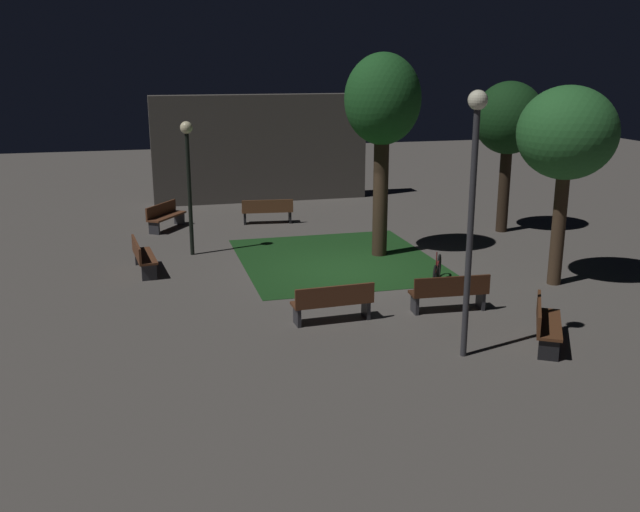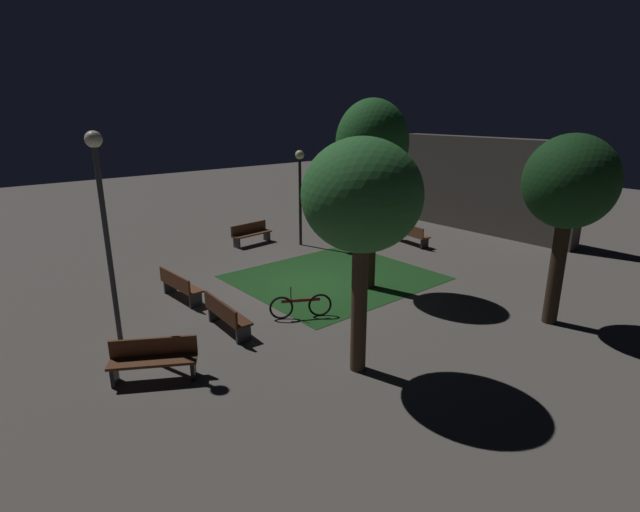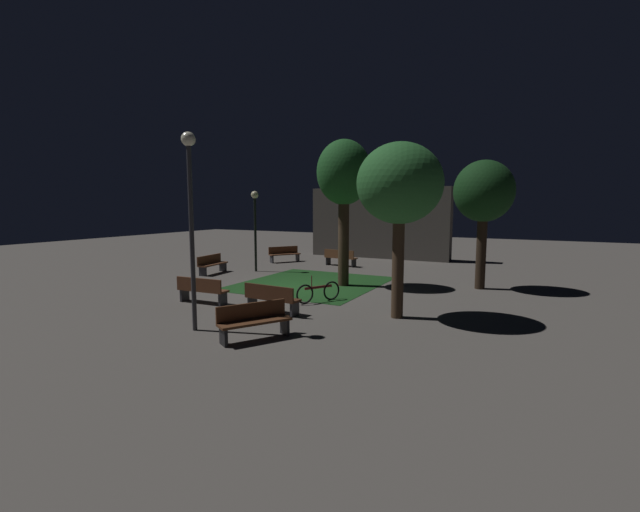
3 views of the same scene
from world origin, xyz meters
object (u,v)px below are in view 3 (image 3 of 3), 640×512
at_px(bench_lawn_edge, 202,289).
at_px(lamp_post_path_center, 255,216).
at_px(bench_by_lamp, 340,257).
at_px(bench_path_side, 284,254).
at_px(tree_near_wall, 400,185).
at_px(bench_near_trees, 271,298).
at_px(bench_front_left, 254,320).
at_px(tree_back_left, 344,176).
at_px(bench_front_right, 212,263).
at_px(tree_tall_center, 484,193).
at_px(bicycle, 318,292).
at_px(lamp_post_plaza_east, 190,200).

distance_m(bench_lawn_edge, lamp_post_path_center, 7.36).
distance_m(bench_lawn_edge, bench_by_lamp, 10.10).
distance_m(bench_path_side, tree_near_wall, 13.36).
distance_m(bench_lawn_edge, bench_near_trees, 2.77).
bearing_deg(tree_near_wall, lamp_post_path_center, 149.19).
xyz_separation_m(bench_front_left, tree_back_left, (-0.95, 7.40, 3.91)).
xyz_separation_m(bench_near_trees, tree_near_wall, (3.52, 1.28, 3.33)).
xyz_separation_m(bench_front_right, lamp_post_path_center, (1.46, 1.53, 2.24)).
relative_size(bench_front_right, tree_tall_center, 0.37).
height_order(bench_by_lamp, tree_tall_center, tree_tall_center).
bearing_deg(bench_by_lamp, bench_front_right, -130.86).
height_order(bench_front_left, bicycle, bicycle).
bearing_deg(bench_lawn_edge, bench_front_left, -31.15).
bearing_deg(bench_by_lamp, tree_tall_center, -22.77).
distance_m(bench_front_right, tree_near_wall, 11.43).
bearing_deg(lamp_post_path_center, tree_tall_center, 2.31).
xyz_separation_m(tree_near_wall, tree_back_left, (-3.44, 3.82, 0.58)).
xyz_separation_m(bench_lawn_edge, tree_back_left, (2.85, 5.10, 3.91)).
xyz_separation_m(tree_near_wall, bicycle, (-2.96, 0.71, -3.47)).
distance_m(tree_back_left, bicycle, 5.12).
bearing_deg(bicycle, tree_back_left, 98.83).
bearing_deg(bench_path_side, bicycle, -51.52).
height_order(bench_near_trees, bench_front_left, same).
bearing_deg(bench_path_side, lamp_post_path_center, -80.26).
distance_m(tree_back_left, lamp_post_plaza_east, 7.62).
relative_size(bench_lawn_edge, bench_front_right, 0.99).
bearing_deg(tree_back_left, bench_lawn_edge, -119.17).
bearing_deg(lamp_post_plaza_east, bench_by_lamp, 97.18).
relative_size(bench_by_lamp, bench_front_left, 1.03).
bearing_deg(tree_tall_center, lamp_post_path_center, -177.69).
relative_size(bench_near_trees, bench_front_left, 1.02).
height_order(bench_by_lamp, bicycle, bicycle).
distance_m(bench_front_right, tree_tall_center, 12.44).
relative_size(bench_by_lamp, tree_tall_center, 0.37).
bearing_deg(bicycle, tree_tall_center, 47.63).
bearing_deg(tree_tall_center, bicycle, -132.37).
height_order(bench_front_left, bench_path_side, same).
relative_size(bench_front_right, tree_back_left, 0.32).
bearing_deg(bench_path_side, bench_lawn_edge, -72.77).
bearing_deg(bicycle, bench_front_right, 157.60).
xyz_separation_m(tree_near_wall, tree_tall_center, (1.57, 5.68, -0.10)).
bearing_deg(bench_path_side, bench_near_trees, -59.77).
bearing_deg(bench_front_left, lamp_post_plaza_east, -176.69).
relative_size(bench_near_trees, lamp_post_path_center, 0.47).
distance_m(tree_near_wall, lamp_post_plaza_east, 5.69).
distance_m(bench_front_right, bench_by_lamp, 6.72).
xyz_separation_m(bench_near_trees, bench_by_lamp, (-2.36, 10.09, 0.00)).
bearing_deg(lamp_post_path_center, bicycle, -37.81).
relative_size(bench_by_lamp, lamp_post_path_center, 0.47).
distance_m(bench_front_left, lamp_post_path_center, 11.10).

